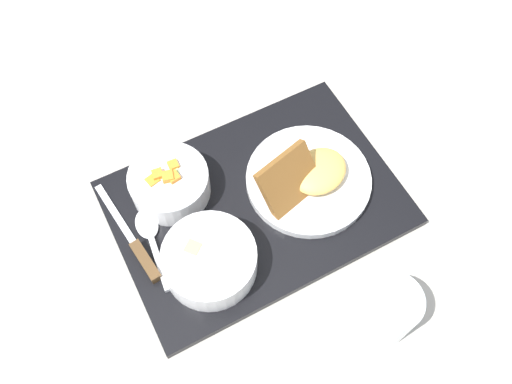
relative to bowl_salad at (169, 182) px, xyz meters
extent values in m
plane|color=#ADA89E|center=(0.10, -0.09, -0.04)|extent=(4.00, 4.00, 0.00)
cube|color=black|center=(0.10, -0.09, -0.04)|extent=(0.46, 0.34, 0.02)
cylinder|color=white|center=(0.00, 0.00, 0.00)|extent=(0.12, 0.12, 0.05)
torus|color=white|center=(0.00, 0.00, 0.02)|extent=(0.12, 0.12, 0.01)
cylinder|color=#9EC67A|center=(-0.02, -0.02, 0.01)|extent=(0.04, 0.04, 0.01)
cylinder|color=#9EC67A|center=(0.02, 0.01, 0.01)|extent=(0.04, 0.04, 0.01)
cylinder|color=#9EC67A|center=(0.01, 0.02, 0.02)|extent=(0.06, 0.06, 0.01)
cylinder|color=#9EC67A|center=(0.00, 0.01, 0.02)|extent=(0.05, 0.05, 0.02)
cube|color=orange|center=(0.00, -0.01, 0.02)|extent=(0.02, 0.02, 0.02)
cube|color=orange|center=(0.01, -0.01, 0.02)|extent=(0.02, 0.02, 0.01)
cube|color=orange|center=(-0.02, 0.00, 0.02)|extent=(0.02, 0.02, 0.01)
cube|color=orange|center=(-0.01, 0.01, 0.02)|extent=(0.02, 0.02, 0.02)
cube|color=orange|center=(0.02, 0.01, 0.02)|extent=(0.02, 0.02, 0.01)
cylinder|color=white|center=(-0.01, -0.14, 0.00)|extent=(0.14, 0.14, 0.05)
torus|color=white|center=(-0.01, -0.14, 0.02)|extent=(0.14, 0.14, 0.01)
cylinder|color=#939E56|center=(-0.01, -0.14, 0.00)|extent=(0.12, 0.12, 0.04)
cube|color=#B2C170|center=(-0.02, -0.12, 0.01)|extent=(0.03, 0.03, 0.01)
cylinder|color=white|center=(0.19, -0.10, -0.02)|extent=(0.20, 0.20, 0.01)
ellipsoid|color=#EAB756|center=(0.21, -0.11, 0.00)|extent=(0.11, 0.09, 0.03)
cube|color=brown|center=(0.15, -0.11, 0.01)|extent=(0.11, 0.08, 0.09)
cube|color=silver|center=(-0.09, 0.01, -0.03)|extent=(0.02, 0.12, 0.00)
cube|color=#51381E|center=(-0.09, -0.09, -0.02)|extent=(0.02, 0.07, 0.02)
ellipsoid|color=silver|center=(-0.06, -0.03, -0.02)|extent=(0.04, 0.06, 0.01)
cube|color=silver|center=(-0.07, -0.10, -0.02)|extent=(0.03, 0.09, 0.01)
cylinder|color=silver|center=(0.16, -0.34, 0.00)|extent=(0.08, 0.08, 0.09)
cylinder|color=silver|center=(0.16, -0.34, -0.01)|extent=(0.07, 0.07, 0.06)
camera|label=1|loc=(-0.11, -0.41, 0.73)|focal=38.00mm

